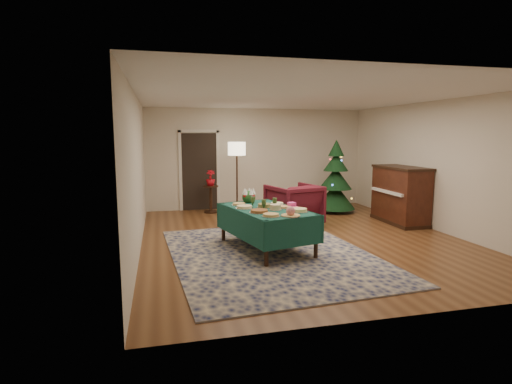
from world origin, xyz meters
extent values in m
plane|color=#593319|center=(0.00, 0.00, 0.00)|extent=(7.00, 7.00, 0.00)
plane|color=white|center=(0.00, 0.00, 2.70)|extent=(7.00, 7.00, 0.00)
plane|color=beige|center=(0.00, 3.50, 1.35)|extent=(6.00, 0.00, 6.00)
plane|color=beige|center=(0.00, -3.50, 1.35)|extent=(6.00, 0.00, 6.00)
plane|color=beige|center=(-3.00, 0.00, 1.35)|extent=(0.00, 7.00, 7.00)
plane|color=beige|center=(3.00, 0.00, 1.35)|extent=(0.00, 7.00, 7.00)
cube|color=black|center=(-1.60, 3.48, 1.02)|extent=(0.92, 0.02, 2.04)
cube|color=silver|center=(-2.10, 3.48, 1.05)|extent=(0.08, 0.04, 2.14)
cube|color=silver|center=(-1.10, 3.48, 1.05)|extent=(0.08, 0.04, 2.14)
cube|color=silver|center=(-1.60, 3.48, 2.10)|extent=(1.08, 0.04, 0.08)
cube|color=#121B45|center=(-0.86, -0.93, 0.01)|extent=(3.49, 4.41, 0.02)
cylinder|color=black|center=(-1.10, -1.54, 0.36)|extent=(0.07, 0.07, 0.73)
cylinder|color=black|center=(-1.50, 0.10, 0.36)|extent=(0.07, 0.07, 0.73)
cylinder|color=black|center=(-0.22, -1.32, 0.36)|extent=(0.07, 0.07, 0.73)
cylinder|color=black|center=(-0.61, 0.32, 0.36)|extent=(0.07, 0.07, 0.73)
cube|color=#134438|center=(-0.86, -0.61, 0.71)|extent=(1.47, 2.04, 0.04)
cube|color=#134438|center=(-1.07, 0.28, 0.50)|extent=(1.07, 0.29, 0.46)
cube|color=#134438|center=(-0.64, -1.49, 0.50)|extent=(1.07, 0.29, 0.46)
cube|color=#134438|center=(-0.35, -0.48, 0.50)|extent=(0.47, 1.83, 0.46)
cube|color=#134438|center=(-1.37, -0.73, 0.50)|extent=(0.47, 1.83, 0.46)
cylinder|color=silver|center=(-0.96, -1.28, 0.73)|extent=(0.29, 0.29, 0.01)
cylinder|color=tan|center=(-0.96, -1.28, 0.76)|extent=(0.25, 0.25, 0.03)
cylinder|color=silver|center=(-0.66, -1.34, 0.73)|extent=(0.31, 0.31, 0.01)
sphere|color=#CC727A|center=(-0.66, -1.34, 0.81)|extent=(0.15, 0.15, 0.15)
cylinder|color=silver|center=(-0.41, -1.03, 0.73)|extent=(0.30, 0.30, 0.01)
cylinder|color=#D8D172|center=(-0.41, -1.03, 0.76)|extent=(0.26, 0.26, 0.05)
cylinder|color=silver|center=(-1.06, -0.94, 0.73)|extent=(0.33, 0.33, 0.01)
cylinder|color=brown|center=(-1.06, -0.94, 0.76)|extent=(0.28, 0.28, 0.04)
cylinder|color=silver|center=(-0.74, -0.79, 0.73)|extent=(0.22, 0.22, 0.01)
cylinder|color=tan|center=(-0.74, -0.79, 0.78)|extent=(0.19, 0.19, 0.09)
cylinder|color=silver|center=(-0.52, -0.65, 0.73)|extent=(0.25, 0.25, 0.01)
cylinder|color=#B2844C|center=(-0.52, -0.65, 0.75)|extent=(0.21, 0.21, 0.03)
cylinder|color=silver|center=(-1.22, -0.50, 0.73)|extent=(0.31, 0.31, 0.01)
cylinder|color=#D8BF7F|center=(-1.22, -0.50, 0.76)|extent=(0.26, 0.26, 0.04)
cylinder|color=silver|center=(-0.86, -0.51, 0.73)|extent=(0.27, 0.27, 0.01)
cylinder|color=maroon|center=(-0.86, -0.51, 0.77)|extent=(0.23, 0.23, 0.06)
cylinder|color=silver|center=(-0.56, -0.28, 0.73)|extent=(0.26, 0.26, 0.01)
cylinder|color=#F2EACC|center=(-0.56, -0.28, 0.75)|extent=(0.22, 0.22, 0.03)
cylinder|color=silver|center=(-1.25, -0.16, 0.73)|extent=(0.26, 0.26, 0.01)
cylinder|color=tan|center=(-1.25, -0.16, 0.75)|extent=(0.22, 0.22, 0.03)
cone|color=#2D471E|center=(-1.03, -0.31, 0.77)|extent=(0.07, 0.07, 0.09)
cylinder|color=#2D471E|center=(-1.03, -0.31, 0.85)|extent=(0.08, 0.08, 0.09)
cone|color=#2D471E|center=(-0.68, -0.53, 0.77)|extent=(0.07, 0.07, 0.09)
cylinder|color=#2D471E|center=(-0.68, -0.53, 0.85)|extent=(0.08, 0.08, 0.09)
cone|color=#2D471E|center=(-0.91, -0.66, 0.77)|extent=(0.07, 0.07, 0.09)
cylinder|color=#2D471E|center=(-0.91, -0.66, 0.85)|extent=(0.08, 0.08, 0.09)
cube|color=#F84570|center=(-0.39, -0.79, 0.75)|extent=(0.18, 0.18, 0.04)
cube|color=#FA45A7|center=(-0.40, -0.64, 0.78)|extent=(0.14, 0.14, 0.10)
sphere|color=#1E4C1E|center=(-1.01, 0.10, 0.82)|extent=(0.25, 0.25, 0.25)
cone|color=white|center=(-0.92, 0.10, 0.94)|extent=(0.10, 0.10, 0.12)
cone|color=white|center=(-0.98, 0.19, 0.94)|extent=(0.10, 0.10, 0.12)
cone|color=white|center=(-1.08, 0.16, 0.94)|extent=(0.10, 0.10, 0.12)
cone|color=white|center=(-1.08, 0.05, 0.94)|extent=(0.10, 0.10, 0.12)
cone|color=white|center=(-0.98, 0.02, 0.94)|extent=(0.10, 0.10, 0.12)
sphere|color=#B20C0F|center=(-0.92, 0.16, 0.86)|extent=(0.07, 0.07, 0.07)
sphere|color=#B20C0F|center=(-1.07, 0.19, 0.86)|extent=(0.07, 0.07, 0.07)
sphere|color=#B20C0F|center=(-1.09, 0.04, 0.86)|extent=(0.07, 0.07, 0.07)
sphere|color=#B20C0F|center=(-0.94, 0.02, 0.86)|extent=(0.07, 0.07, 0.07)
imported|color=#51111C|center=(0.21, 1.02, 0.51)|extent=(1.20, 1.16, 1.03)
cylinder|color=#A57F3F|center=(-0.74, 2.69, 0.02)|extent=(0.31, 0.31, 0.03)
cylinder|color=black|center=(-0.74, 2.69, 0.83)|extent=(0.04, 0.04, 1.66)
cylinder|color=#FFEABF|center=(-0.74, 2.69, 1.66)|extent=(0.44, 0.44, 0.33)
cylinder|color=black|center=(-1.37, 2.98, 0.02)|extent=(0.35, 0.35, 0.04)
cylinder|color=black|center=(-1.37, 2.98, 0.34)|extent=(0.08, 0.08, 0.65)
cylinder|color=black|center=(-1.37, 2.98, 0.69)|extent=(0.39, 0.39, 0.03)
imported|color=#B00C16|center=(-1.37, 2.98, 0.82)|extent=(0.22, 0.40, 0.22)
cylinder|color=black|center=(1.79, 2.32, 0.08)|extent=(0.11, 0.11, 0.15)
cone|color=black|center=(1.79, 2.32, 0.42)|extent=(1.13, 1.13, 0.66)
cone|color=black|center=(1.79, 2.32, 0.89)|extent=(0.93, 0.93, 0.56)
cone|color=black|center=(1.79, 2.32, 1.31)|extent=(0.70, 0.70, 0.47)
cone|color=black|center=(1.79, 2.32, 1.67)|extent=(0.45, 0.45, 0.42)
cube|color=black|center=(2.67, 0.77, 0.04)|extent=(0.66, 1.48, 0.08)
cube|color=black|center=(2.67, 0.77, 0.64)|extent=(0.64, 1.46, 1.20)
cube|color=black|center=(2.67, 0.77, 1.27)|extent=(0.68, 1.50, 0.05)
cube|color=white|center=(2.36, 0.77, 0.73)|extent=(0.14, 1.25, 0.06)
camera|label=1|loc=(-2.62, -7.17, 1.98)|focal=28.00mm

